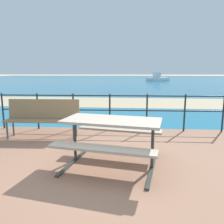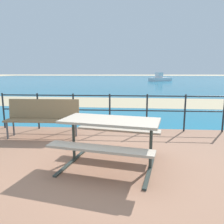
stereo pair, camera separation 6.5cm
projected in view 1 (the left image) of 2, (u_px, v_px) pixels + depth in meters
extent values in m
plane|color=beige|center=(99.00, 172.00, 3.59)|extent=(240.00, 240.00, 0.00)
cube|color=#996B51|center=(99.00, 170.00, 3.58)|extent=(6.40, 5.20, 0.06)
cube|color=teal|center=(123.00, 80.00, 42.85)|extent=(90.00, 90.00, 0.01)
cube|color=tan|center=(118.00, 102.00, 11.76)|extent=(54.10, 5.63, 0.01)
cube|color=tan|center=(112.00, 121.00, 3.59)|extent=(1.70, 1.05, 0.04)
cube|color=tan|center=(102.00, 149.00, 3.12)|extent=(1.60, 0.58, 0.04)
cube|color=tan|center=(120.00, 129.00, 4.17)|extent=(1.60, 0.58, 0.04)
cylinder|color=#2D3833|center=(75.00, 140.00, 3.84)|extent=(0.06, 0.06, 0.76)
cube|color=#2D3833|center=(76.00, 159.00, 3.90)|extent=(0.34, 1.35, 0.03)
cylinder|color=#2D3833|center=(152.00, 147.00, 3.49)|extent=(0.06, 0.06, 0.76)
cube|color=#2D3833|center=(152.00, 168.00, 3.55)|extent=(0.34, 1.35, 0.03)
cube|color=#8C704C|center=(42.00, 120.00, 5.16)|extent=(1.72, 0.43, 0.04)
cube|color=#8C704C|center=(44.00, 109.00, 5.29)|extent=(1.71, 0.10, 0.46)
cylinder|color=#4C5156|center=(7.00, 131.00, 5.08)|extent=(0.04, 0.04, 0.42)
cylinder|color=#4C5156|center=(13.00, 127.00, 5.37)|extent=(0.04, 0.04, 0.42)
cylinder|color=#4C5156|center=(74.00, 131.00, 5.02)|extent=(0.04, 0.04, 0.42)
cylinder|color=#4C5156|center=(76.00, 128.00, 5.31)|extent=(0.04, 0.04, 0.42)
cylinder|color=#1E2328|center=(3.00, 111.00, 6.04)|extent=(0.04, 0.04, 0.98)
cylinder|color=#1E2328|center=(38.00, 111.00, 5.98)|extent=(0.04, 0.04, 0.98)
cylinder|color=#1E2328|center=(73.00, 112.00, 5.93)|extent=(0.04, 0.04, 0.98)
cylinder|color=#1E2328|center=(110.00, 112.00, 5.87)|extent=(0.04, 0.04, 0.98)
cylinder|color=#1E2328|center=(147.00, 112.00, 5.81)|extent=(0.04, 0.04, 0.98)
cylinder|color=#1E2328|center=(185.00, 113.00, 5.75)|extent=(0.04, 0.04, 0.98)
cylinder|color=#1E2328|center=(223.00, 113.00, 5.69)|extent=(0.04, 0.04, 0.98)
cylinder|color=#1E2328|center=(110.00, 96.00, 5.79)|extent=(5.90, 0.03, 0.03)
cylinder|color=#1E2328|center=(110.00, 110.00, 5.86)|extent=(5.90, 0.03, 0.03)
cube|color=silver|center=(158.00, 79.00, 37.78)|extent=(4.30, 3.75, 0.58)
cube|color=silver|center=(157.00, 75.00, 37.47)|extent=(1.40, 1.36, 0.88)
cone|color=silver|center=(168.00, 79.00, 39.09)|extent=(0.71, 0.72, 0.52)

